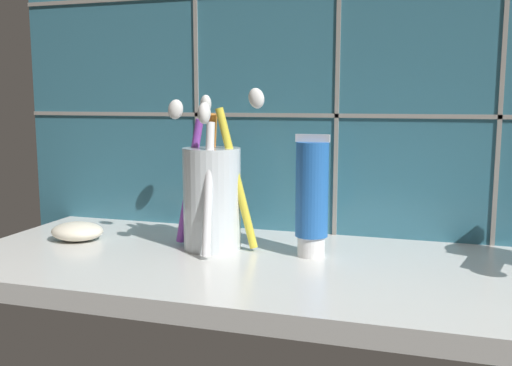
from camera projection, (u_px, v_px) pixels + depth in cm
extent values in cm
cube|color=silver|center=(295.00, 272.00, 58.39)|extent=(72.59, 28.09, 2.00)
cube|color=#336B7F|center=(324.00, 72.00, 68.88)|extent=(82.59, 1.50, 43.80)
cube|color=gray|center=(322.00, 116.00, 68.84)|extent=(82.59, 0.24, 0.50)
cube|color=gray|center=(196.00, 73.00, 72.83)|extent=(0.50, 0.24, 43.80)
cube|color=gray|center=(338.00, 71.00, 67.55)|extent=(0.50, 0.24, 43.80)
cube|color=gray|center=(503.00, 69.00, 62.27)|extent=(0.50, 0.24, 43.80)
cylinder|color=silver|center=(212.00, 199.00, 63.37)|extent=(6.43, 6.43, 11.29)
cylinder|color=yellow|center=(237.00, 178.00, 62.23)|extent=(4.86, 0.96, 15.45)
ellipsoid|color=white|center=(256.00, 98.00, 60.29)|extent=(2.21, 1.33, 2.56)
cylinder|color=orange|center=(210.00, 177.00, 65.66)|extent=(3.14, 3.84, 14.74)
ellipsoid|color=white|center=(206.00, 104.00, 66.18)|extent=(2.30, 2.48, 2.51)
cylinder|color=purple|center=(190.00, 182.00, 64.25)|extent=(3.54, 1.30, 14.15)
ellipsoid|color=white|center=(176.00, 109.00, 63.34)|extent=(2.20, 1.53, 2.47)
cylinder|color=white|center=(209.00, 188.00, 60.10)|extent=(1.63, 4.29, 13.95)
ellipsoid|color=white|center=(204.00, 113.00, 57.07)|extent=(1.66, 2.36, 2.54)
cylinder|color=white|center=(311.00, 246.00, 60.74)|extent=(2.93, 2.93, 2.19)
cylinder|color=blue|center=(312.00, 189.00, 59.86)|extent=(3.45, 3.45, 10.00)
cube|color=silver|center=(313.00, 138.00, 59.07)|extent=(3.62, 0.36, 0.80)
ellipsoid|color=silver|center=(77.00, 231.00, 67.58)|extent=(6.25, 5.25, 2.14)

